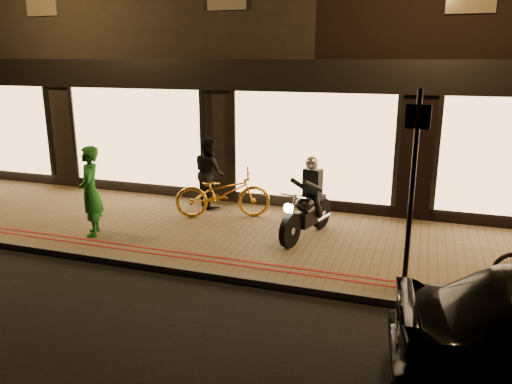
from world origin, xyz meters
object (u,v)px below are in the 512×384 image
(motorcycle, at_px, (308,206))
(person_green, at_px, (90,191))
(sign_post, at_px, (413,179))
(bicycle_gold, at_px, (223,193))

(motorcycle, relative_size, person_green, 1.07)
(motorcycle, xyz_separation_m, person_green, (-4.05, -1.27, 0.28))
(motorcycle, relative_size, sign_post, 0.64)
(motorcycle, relative_size, bicycle_gold, 0.92)
(person_green, bearing_deg, motorcycle, 77.13)
(bicycle_gold, relative_size, person_green, 1.16)
(motorcycle, bearing_deg, person_green, -148.17)
(sign_post, relative_size, person_green, 1.68)
(bicycle_gold, bearing_deg, person_green, 111.35)
(motorcycle, bearing_deg, sign_post, -24.98)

